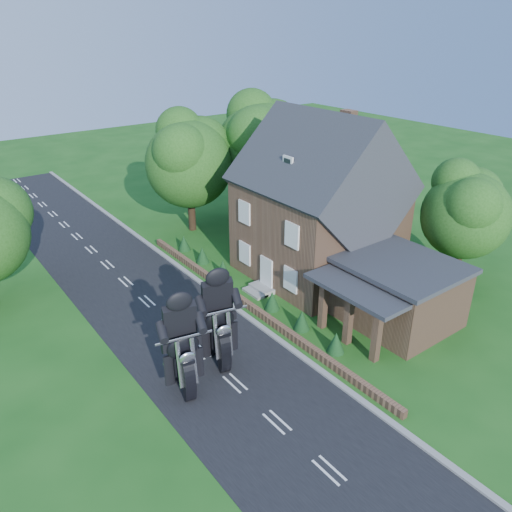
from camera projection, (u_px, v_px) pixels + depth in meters
ground at (235, 383)px, 22.40m from camera, size 120.00×120.00×0.00m
road at (235, 383)px, 22.40m from camera, size 7.00×80.00×0.02m
kerb at (296, 353)px, 24.35m from camera, size 0.30×80.00×0.12m
garden_wall at (247, 304)px, 28.26m from camera, size 0.30×22.00×0.40m
house at (319, 208)px, 30.56m from camera, size 9.54×8.64×10.24m
annex at (396, 291)px, 26.41m from camera, size 7.05×5.94×3.44m
tree_annex_side at (469, 207)px, 29.74m from camera, size 5.64×5.20×7.48m
tree_house_right at (357, 169)px, 35.43m from camera, size 6.51×6.00×8.40m
tree_behind_house at (265, 141)px, 39.09m from camera, size 7.81×7.20×10.08m
tree_behind_left at (193, 156)px, 36.76m from camera, size 6.94×6.40×9.16m
shrub_a at (336, 342)px, 24.31m from camera, size 0.90×0.90×1.10m
shrub_b at (302, 320)px, 26.12m from camera, size 0.90×0.90×1.10m
shrub_c at (272, 301)px, 27.93m from camera, size 0.90×0.90×1.10m
shrub_d at (223, 268)px, 31.55m from camera, size 0.90×0.90×1.10m
shrub_e at (202, 255)px, 33.36m from camera, size 0.90×0.90×1.10m
shrub_f at (184, 243)px, 35.16m from camera, size 0.90×0.90×1.10m
motorcycle_lead at (219, 350)px, 23.39m from camera, size 0.78×1.70×1.54m
motorcycle_follow at (184, 377)px, 21.65m from camera, size 0.73×1.68×1.52m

